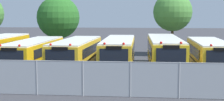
{
  "coord_description": "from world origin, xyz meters",
  "views": [
    {
      "loc": [
        2.13,
        -27.08,
        4.64
      ],
      "look_at": [
        -0.57,
        0.0,
        1.6
      ],
      "focal_mm": 53.74,
      "sensor_mm": 36.0,
      "label": 1
    }
  ],
  "objects_px": {
    "school_bus_2": "(76,53)",
    "school_bus_5": "(209,54)",
    "school_bus_4": "(164,52)",
    "tree_1": "(59,17)",
    "tree_2": "(174,12)",
    "school_bus_3": "(119,53)",
    "school_bus_1": "(34,53)"
  },
  "relations": [
    {
      "from": "tree_1",
      "to": "tree_2",
      "type": "height_order",
      "value": "tree_2"
    },
    {
      "from": "school_bus_3",
      "to": "tree_1",
      "type": "height_order",
      "value": "tree_1"
    },
    {
      "from": "school_bus_3",
      "to": "school_bus_1",
      "type": "bearing_deg",
      "value": -1.28
    },
    {
      "from": "school_bus_2",
      "to": "school_bus_5",
      "type": "xyz_separation_m",
      "value": [
        10.79,
        -0.15,
        0.01
      ]
    },
    {
      "from": "school_bus_4",
      "to": "school_bus_2",
      "type": "bearing_deg",
      "value": -1.56
    },
    {
      "from": "school_bus_2",
      "to": "school_bus_4",
      "type": "xyz_separation_m",
      "value": [
        7.25,
        -0.02,
        0.12
      ]
    },
    {
      "from": "school_bus_1",
      "to": "school_bus_5",
      "type": "bearing_deg",
      "value": 179.61
    },
    {
      "from": "school_bus_4",
      "to": "tree_1",
      "type": "bearing_deg",
      "value": -45.21
    },
    {
      "from": "school_bus_3",
      "to": "tree_1",
      "type": "xyz_separation_m",
      "value": [
        -7.85,
        11.21,
        2.74
      ]
    },
    {
      "from": "school_bus_5",
      "to": "school_bus_3",
      "type": "bearing_deg",
      "value": 0.23
    },
    {
      "from": "school_bus_4",
      "to": "tree_2",
      "type": "height_order",
      "value": "tree_2"
    },
    {
      "from": "school_bus_3",
      "to": "tree_2",
      "type": "bearing_deg",
      "value": -118.1
    },
    {
      "from": "school_bus_5",
      "to": "tree_1",
      "type": "relative_size",
      "value": 1.4
    },
    {
      "from": "school_bus_4",
      "to": "tree_2",
      "type": "bearing_deg",
      "value": -100.02
    },
    {
      "from": "school_bus_2",
      "to": "school_bus_5",
      "type": "relative_size",
      "value": 1.09
    },
    {
      "from": "school_bus_2",
      "to": "tree_2",
      "type": "relative_size",
      "value": 1.47
    },
    {
      "from": "school_bus_4",
      "to": "school_bus_5",
      "type": "xyz_separation_m",
      "value": [
        3.54,
        -0.12,
        -0.1
      ]
    },
    {
      "from": "tree_2",
      "to": "school_bus_2",
      "type": "bearing_deg",
      "value": -131.26
    },
    {
      "from": "school_bus_5",
      "to": "tree_1",
      "type": "bearing_deg",
      "value": -36.24
    },
    {
      "from": "school_bus_2",
      "to": "school_bus_1",
      "type": "bearing_deg",
      "value": 2.6
    },
    {
      "from": "school_bus_4",
      "to": "school_bus_5",
      "type": "bearing_deg",
      "value": 176.61
    },
    {
      "from": "school_bus_1",
      "to": "tree_2",
      "type": "bearing_deg",
      "value": -141.03
    },
    {
      "from": "tree_1",
      "to": "school_bus_1",
      "type": "bearing_deg",
      "value": -86.61
    },
    {
      "from": "tree_1",
      "to": "school_bus_3",
      "type": "bearing_deg",
      "value": -54.99
    },
    {
      "from": "school_bus_1",
      "to": "school_bus_2",
      "type": "xyz_separation_m",
      "value": [
        3.65,
        0.06,
        0.03
      ]
    },
    {
      "from": "school_bus_3",
      "to": "tree_1",
      "type": "relative_size",
      "value": 1.55
    },
    {
      "from": "school_bus_2",
      "to": "tree_2",
      "type": "bearing_deg",
      "value": -129.68
    },
    {
      "from": "school_bus_2",
      "to": "school_bus_4",
      "type": "bearing_deg",
      "value": -178.6
    },
    {
      "from": "school_bus_2",
      "to": "tree_1",
      "type": "relative_size",
      "value": 1.53
    },
    {
      "from": "school_bus_5",
      "to": "school_bus_2",
      "type": "bearing_deg",
      "value": -0.39
    },
    {
      "from": "school_bus_1",
      "to": "tree_2",
      "type": "distance_m",
      "value": 16.37
    },
    {
      "from": "school_bus_2",
      "to": "tree_1",
      "type": "xyz_separation_m",
      "value": [
        -4.31,
        11.08,
        2.81
      ]
    }
  ]
}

